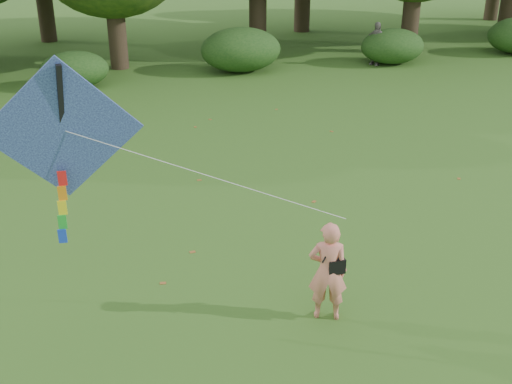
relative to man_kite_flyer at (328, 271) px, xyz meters
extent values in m
plane|color=#265114|center=(0.45, 0.24, -0.91)|extent=(100.00, 100.00, 0.00)
imported|color=#E07E69|center=(0.00, 0.00, 0.00)|extent=(0.78, 0.65, 1.82)
imported|color=slate|center=(9.63, 17.64, 0.04)|extent=(1.05, 1.17, 1.91)
cube|color=black|center=(0.12, -0.03, 0.11)|extent=(0.30, 0.20, 0.26)
cylinder|color=black|center=(0.00, -0.04, 0.46)|extent=(0.33, 0.14, 0.47)
cube|color=#225495|center=(-4.01, 1.45, 2.42)|extent=(2.52, 0.59, 2.47)
cube|color=black|center=(-4.01, 1.48, 2.42)|extent=(0.23, 0.77, 2.22)
cylinder|color=white|center=(-1.88, 0.70, 1.70)|extent=(4.27, 1.51, 1.46)
cube|color=red|center=(-4.11, 1.47, 1.60)|extent=(0.14, 0.06, 0.26)
cube|color=orange|center=(-4.14, 1.47, 1.34)|extent=(0.14, 0.06, 0.26)
cube|color=yellow|center=(-4.17, 1.47, 1.08)|extent=(0.14, 0.06, 0.26)
cube|color=green|center=(-4.20, 1.47, 0.82)|extent=(0.14, 0.06, 0.26)
cube|color=blue|center=(-4.23, 1.47, 0.56)|extent=(0.14, 0.06, 0.26)
cylinder|color=#3A2D1E|center=(-1.55, 20.24, 0.66)|extent=(0.80, 0.80, 3.15)
cylinder|color=#3A2D1E|center=(5.45, 22.24, 0.93)|extent=(0.86, 0.86, 3.67)
cylinder|color=#3A2D1E|center=(12.45, 19.74, 0.80)|extent=(0.83, 0.83, 3.43)
cylinder|color=#3A2D1E|center=(19.45, 21.74, 0.98)|extent=(0.87, 0.87, 3.78)
cylinder|color=#3A2D1E|center=(-4.55, 27.74, 0.84)|extent=(0.84, 0.84, 3.50)
ellipsoid|color=#264919|center=(-3.55, 17.34, -0.20)|extent=(2.66, 2.09, 1.42)
ellipsoid|color=#264919|center=(3.45, 18.14, 0.03)|extent=(3.50, 2.75, 1.88)
ellipsoid|color=#264919|center=(10.45, 17.64, -0.12)|extent=(2.94, 2.31, 1.58)
cube|color=brown|center=(3.11, 12.17, -0.91)|extent=(0.12, 0.14, 0.01)
cube|color=brown|center=(4.03, 9.35, -0.91)|extent=(0.13, 0.14, 0.01)
cube|color=brown|center=(5.73, 4.77, -0.91)|extent=(0.14, 0.14, 0.01)
cube|color=brown|center=(1.55, 4.51, -0.91)|extent=(0.14, 0.14, 0.01)
cube|color=brown|center=(-0.04, 11.04, -0.91)|extent=(0.09, 0.13, 0.01)
cube|color=brown|center=(-2.55, 1.88, -0.91)|extent=(0.13, 0.10, 0.01)
cube|color=brown|center=(-0.84, 6.63, -0.91)|extent=(0.13, 0.09, 0.01)
cube|color=brown|center=(0.60, 11.69, -0.91)|extent=(0.12, 0.14, 0.01)
cube|color=brown|center=(-1.78, 2.91, -0.91)|extent=(0.13, 0.09, 0.01)
camera|label=1|loc=(-3.83, -8.61, 5.61)|focal=45.00mm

